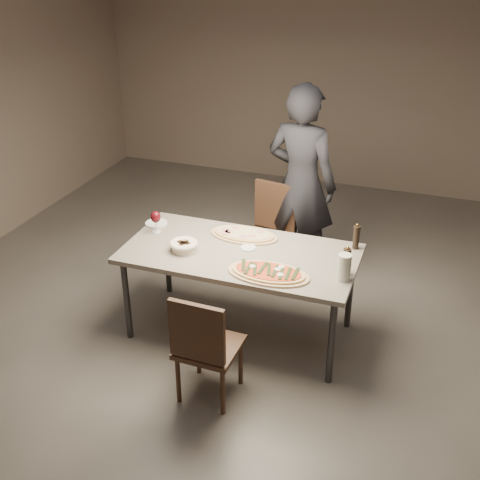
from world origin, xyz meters
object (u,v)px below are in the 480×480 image
(pepper_mill_left, at_px, (347,261))
(chair_far, at_px, (270,228))
(diner, at_px, (301,184))
(bread_basket, at_px, (184,245))
(carafe, at_px, (344,267))
(chair_near, at_px, (204,344))
(zucchini_pizza, at_px, (268,273))
(dining_table, at_px, (240,258))
(ham_pizza, at_px, (244,234))

(pepper_mill_left, xyz_separation_m, chair_far, (-0.87, 0.99, -0.34))
(pepper_mill_left, distance_m, diner, 1.33)
(bread_basket, distance_m, chair_far, 1.16)
(pepper_mill_left, distance_m, carafe, 0.09)
(bread_basket, distance_m, chair_near, 0.90)
(pepper_mill_left, bearing_deg, bread_basket, -176.84)
(pepper_mill_left, distance_m, chair_near, 1.17)
(carafe, height_order, chair_near, carafe)
(chair_near, distance_m, diner, 2.01)
(zucchini_pizza, distance_m, chair_far, 1.27)
(chair_near, bearing_deg, dining_table, 94.76)
(ham_pizza, relative_size, chair_near, 0.65)
(bread_basket, height_order, diner, diner)
(zucchini_pizza, bearing_deg, dining_table, 118.77)
(ham_pizza, height_order, chair_near, chair_near)
(dining_table, distance_m, chair_far, 0.95)
(chair_near, bearing_deg, carafe, 43.25)
(dining_table, xyz_separation_m, carafe, (0.83, -0.15, 0.16))
(zucchini_pizza, xyz_separation_m, ham_pizza, (-0.37, 0.52, -0.00))
(zucchini_pizza, bearing_deg, chair_near, -135.50)
(carafe, bearing_deg, diner, 116.76)
(dining_table, xyz_separation_m, diner, (0.20, 1.11, 0.22))
(pepper_mill_left, relative_size, chair_near, 0.26)
(dining_table, height_order, bread_basket, bread_basket)
(pepper_mill_left, bearing_deg, diner, 118.49)
(dining_table, height_order, ham_pizza, ham_pizza)
(diner, bearing_deg, zucchini_pizza, 106.82)
(ham_pizza, bearing_deg, chair_near, -79.89)
(chair_near, bearing_deg, ham_pizza, 97.07)
(bread_basket, height_order, chair_far, chair_far)
(pepper_mill_left, bearing_deg, dining_table, 175.68)
(chair_far, bearing_deg, bread_basket, 80.61)
(chair_near, bearing_deg, bread_basket, 124.43)
(chair_near, distance_m, chair_far, 1.78)
(dining_table, bearing_deg, zucchini_pizza, -40.28)
(zucchini_pizza, distance_m, pepper_mill_left, 0.56)
(bread_basket, bearing_deg, ham_pizza, 47.49)
(carafe, distance_m, chair_near, 1.11)
(zucchini_pizza, xyz_separation_m, diner, (-0.11, 1.37, 0.15))
(bread_basket, bearing_deg, diner, 63.76)
(diner, bearing_deg, ham_pizza, 85.39)
(zucchini_pizza, distance_m, chair_near, 0.70)
(dining_table, distance_m, zucchini_pizza, 0.41)
(ham_pizza, relative_size, chair_far, 0.61)
(carafe, height_order, chair_far, carafe)
(dining_table, xyz_separation_m, bread_basket, (-0.41, -0.13, 0.10))
(ham_pizza, height_order, carafe, carafe)
(pepper_mill_left, bearing_deg, chair_far, 131.22)
(chair_far, xyz_separation_m, diner, (0.23, 0.18, 0.40))
(carafe, distance_m, chair_far, 1.43)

